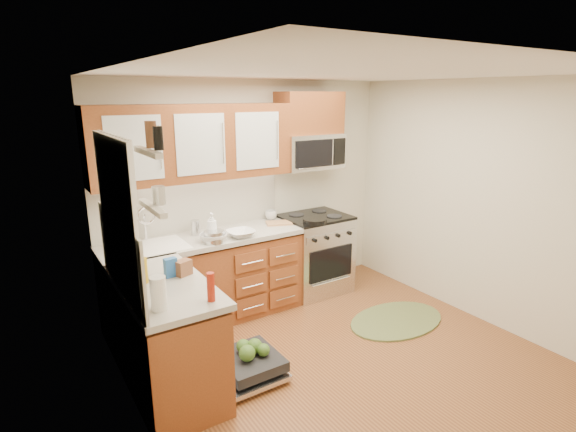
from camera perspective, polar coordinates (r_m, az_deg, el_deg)
floor at (r=4.29m, az=7.40°, el=-17.97°), size 3.50×3.50×0.00m
ceiling at (r=3.60m, az=8.81°, el=17.57°), size 3.50×3.50×0.00m
wall_back at (r=5.17m, az=-4.68°, el=2.97°), size 3.50×0.04×2.50m
wall_front at (r=2.78m, az=32.62°, el=-10.45°), size 3.50×0.04×2.50m
wall_left at (r=2.99m, az=-18.60°, el=-7.06°), size 0.04×3.50×2.50m
wall_right at (r=5.05m, az=23.31°, el=1.48°), size 0.04×3.50×2.50m
base_cabinet_back at (r=4.87m, az=-10.39°, el=-8.25°), size 2.05×0.60×0.85m
base_cabinet_left at (r=3.87m, az=-15.16°, el=-15.05°), size 0.60×1.25×0.85m
countertop_back at (r=4.69m, az=-10.62°, el=-2.95°), size 2.07×0.64×0.05m
countertop_left at (r=3.66m, az=-15.52°, el=-8.56°), size 0.64×1.27×0.05m
backsplash_back at (r=4.87m, az=-12.12°, el=1.44°), size 2.05×0.02×0.57m
backsplash_left at (r=3.48m, az=-20.51°, el=-4.73°), size 0.02×1.25×0.57m
upper_cabinets at (r=4.61m, az=-11.86°, el=9.09°), size 2.05×0.35×0.75m
cabinet_over_mw at (r=5.26m, az=2.74°, el=12.95°), size 0.76×0.35×0.47m
range at (r=5.47m, az=3.40°, el=-4.77°), size 0.76×0.64×0.95m
microwave at (r=5.28m, az=2.84°, el=8.22°), size 0.76×0.38×0.40m
sink at (r=4.55m, az=-16.60°, el=-5.26°), size 0.62×0.50×0.26m
dishwasher at (r=4.04m, az=-5.38°, el=-18.51°), size 0.70×0.60×0.20m
window at (r=3.37m, az=-20.95°, el=0.60°), size 0.03×1.05×1.05m
window_blind at (r=3.31m, az=-21.06°, el=6.20°), size 0.02×0.96×0.40m
shelf_upper at (r=2.46m, az=-17.40°, el=7.75°), size 0.04×0.40×0.03m
shelf_lower at (r=2.52m, az=-16.87°, el=0.97°), size 0.04×0.40×0.03m
rug at (r=5.05m, az=13.60°, el=-12.74°), size 1.28×1.01×0.02m
skillet at (r=5.02m, az=3.42°, el=-0.62°), size 0.31×0.31×0.05m
stock_pot at (r=4.48m, az=-9.35°, el=-2.62°), size 0.25×0.25×0.12m
cutting_board at (r=5.07m, az=-1.16°, el=-0.90°), size 0.33×0.27×0.02m
canister at (r=4.76m, az=-11.65°, el=-1.45°), size 0.13×0.13×0.16m
paper_towel_roll at (r=3.19m, az=-16.13°, el=-9.42°), size 0.14×0.14×0.24m
mustard_bottle at (r=3.66m, az=-17.88°, el=-6.60°), size 0.07×0.07×0.20m
red_bottle at (r=3.24m, az=-9.77°, el=-8.87°), size 0.08×0.08×0.21m
wooden_box at (r=3.74m, az=-13.17°, el=-6.41°), size 0.15×0.13×0.13m
blue_carton at (r=3.73m, az=-14.69°, el=-6.34°), size 0.10×0.07×0.16m
bowl_a at (r=4.63m, az=-6.00°, el=-2.23°), size 0.28×0.28×0.07m
bowl_b at (r=4.51m, az=-9.44°, el=-2.73°), size 0.32×0.32×0.08m
cup at (r=5.24m, az=-2.18°, el=0.12°), size 0.14×0.14×0.11m
soap_bottle_a at (r=4.54m, az=-9.64°, el=-1.33°), size 0.12×0.12×0.28m
soap_bottle_b at (r=3.83m, az=-19.54°, el=-5.77°), size 0.11×0.11×0.20m
soap_bottle_c at (r=4.01m, az=-20.14°, el=-5.21°), size 0.16×0.16×0.16m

